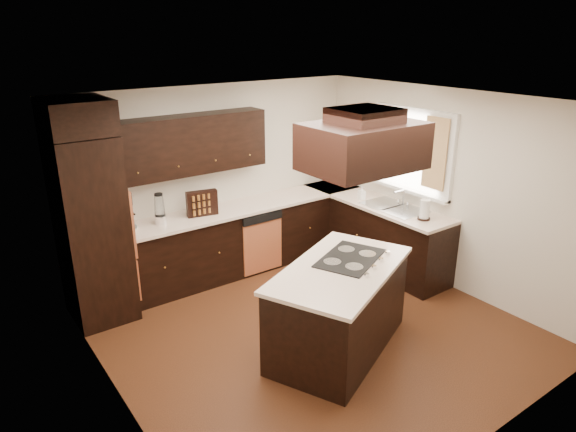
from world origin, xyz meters
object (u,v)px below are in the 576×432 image
object	(u,v)px
island	(339,310)
spice_rack	(202,203)
oven_column	(92,230)
range_hood	(363,146)

from	to	relation	value
island	spice_rack	distance (m)	2.30
island	spice_rack	size ratio (longest dim) A/B	4.18
oven_column	spice_rack	size ratio (longest dim) A/B	5.44
spice_rack	island	bearing A→B (deg)	-67.53
oven_column	range_hood	world-z (taller)	range_hood
oven_column	island	distance (m)	2.84
oven_column	spice_rack	xyz separation A→B (m)	(1.38, 0.06, 0.02)
oven_column	spice_rack	distance (m)	1.38
oven_column	island	bearing A→B (deg)	-49.77
range_hood	spice_rack	size ratio (longest dim) A/B	2.69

